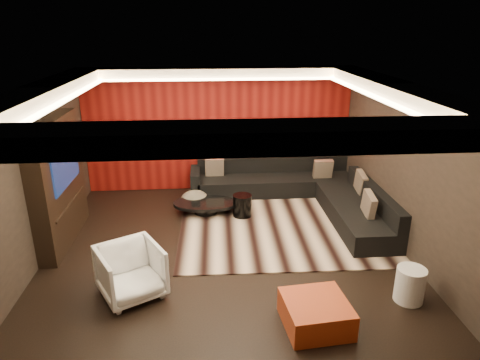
{
  "coord_description": "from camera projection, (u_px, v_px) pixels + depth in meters",
  "views": [
    {
      "loc": [
        -0.27,
        -6.52,
        3.68
      ],
      "look_at": [
        0.3,
        0.6,
        1.05
      ],
      "focal_mm": 32.0,
      "sensor_mm": 36.0,
      "label": 1
    }
  ],
  "objects": [
    {
      "name": "tv_shelf",
      "position": [
        71.0,
        203.0,
        7.51
      ],
      "size": [
        0.04,
        1.6,
        0.04
      ],
      "primitive_type": "cube",
      "color": "black",
      "rests_on": "ground"
    },
    {
      "name": "rug",
      "position": [
        286.0,
        229.0,
        8.1
      ],
      "size": [
        4.06,
        3.09,
        0.02
      ],
      "primitive_type": "cube",
      "rotation": [
        0.0,
        0.0,
        -0.02
      ],
      "color": "beige",
      "rests_on": "floor"
    },
    {
      "name": "drum_stool",
      "position": [
        242.0,
        205.0,
        8.56
      ],
      "size": [
        0.42,
        0.42,
        0.44
      ],
      "primitive_type": "cylinder",
      "rotation": [
        0.0,
        0.0,
        0.11
      ],
      "color": "black",
      "rests_on": "rug"
    },
    {
      "name": "armchair",
      "position": [
        131.0,
        272.0,
        6.02
      ],
      "size": [
        1.12,
        1.13,
        0.76
      ],
      "primitive_type": "imported",
      "rotation": [
        0.0,
        0.0,
        0.51
      ],
      "color": "white",
      "rests_on": "floor"
    },
    {
      "name": "throw_pillows",
      "position": [
        313.0,
        179.0,
        8.89
      ],
      "size": [
        3.22,
        2.7,
        0.5
      ],
      "color": "beige",
      "rests_on": "sectional_sofa"
    },
    {
      "name": "cove_left",
      "position": [
        64.0,
        101.0,
        6.32
      ],
      "size": [
        0.08,
        4.8,
        0.04
      ],
      "primitive_type": "cube",
      "color": "#FFD899",
      "rests_on": "ground"
    },
    {
      "name": "soffit_left",
      "position": [
        39.0,
        95.0,
        6.26
      ],
      "size": [
        0.6,
        4.8,
        0.22
      ],
      "primitive_type": "cube",
      "color": "silver",
      "rests_on": "ground"
    },
    {
      "name": "floor",
      "position": [
        225.0,
        250.0,
        7.4
      ],
      "size": [
        6.0,
        6.0,
        0.02
      ],
      "primitive_type": "cube",
      "color": "black",
      "rests_on": "ground"
    },
    {
      "name": "wall_left",
      "position": [
        32.0,
        178.0,
        6.68
      ],
      "size": [
        0.02,
        6.0,
        2.8
      ],
      "primitive_type": "cube",
      "color": "black",
      "rests_on": "ground"
    },
    {
      "name": "white_side_table",
      "position": [
        410.0,
        285.0,
        5.95
      ],
      "size": [
        0.51,
        0.51,
        0.5
      ],
      "primitive_type": "cylinder",
      "rotation": [
        0.0,
        0.0,
        0.3
      ],
      "color": "white",
      "rests_on": "floor"
    },
    {
      "name": "wall_back",
      "position": [
        218.0,
        130.0,
        9.72
      ],
      "size": [
        6.0,
        0.02,
        2.8
      ],
      "primitive_type": "cube",
      "color": "black",
      "rests_on": "ground"
    },
    {
      "name": "cove_front",
      "position": [
        234.0,
        138.0,
        4.29
      ],
      "size": [
        4.8,
        0.08,
        0.04
      ],
      "primitive_type": "cube",
      "color": "#FFD899",
      "rests_on": "ground"
    },
    {
      "name": "striped_pouf",
      "position": [
        195.0,
        198.0,
        9.08
      ],
      "size": [
        0.72,
        0.72,
        0.31
      ],
      "primitive_type": "ellipsoid",
      "rotation": [
        0.0,
        0.0,
        0.33
      ],
      "color": "beige",
      "rests_on": "rug"
    },
    {
      "name": "red_feature_wall",
      "position": [
        219.0,
        130.0,
        9.69
      ],
      "size": [
        5.98,
        0.05,
        2.78
      ],
      "primitive_type": "cube",
      "color": "#6B0C0A",
      "rests_on": "ground"
    },
    {
      "name": "tv_surround",
      "position": [
        58.0,
        182.0,
        7.36
      ],
      "size": [
        0.3,
        2.0,
        2.2
      ],
      "primitive_type": "cube",
      "color": "black",
      "rests_on": "ground"
    },
    {
      "name": "cove_right",
      "position": [
        374.0,
        97.0,
        6.67
      ],
      "size": [
        0.08,
        4.8,
        0.04
      ],
      "primitive_type": "cube",
      "color": "#FFD899",
      "rests_on": "ground"
    },
    {
      "name": "soffit_back",
      "position": [
        218.0,
        73.0,
        8.99
      ],
      "size": [
        6.0,
        0.6,
        0.22
      ],
      "primitive_type": "cube",
      "color": "silver",
      "rests_on": "ground"
    },
    {
      "name": "soffit_right",
      "position": [
        396.0,
        90.0,
        6.66
      ],
      "size": [
        0.6,
        4.8,
        0.22
      ],
      "primitive_type": "cube",
      "color": "silver",
      "rests_on": "ground"
    },
    {
      "name": "ceiling",
      "position": [
        223.0,
        85.0,
        6.42
      ],
      "size": [
        6.0,
        6.0,
        0.02
      ],
      "primitive_type": "cube",
      "color": "silver",
      "rests_on": "ground"
    },
    {
      "name": "coffee_table",
      "position": [
        206.0,
        207.0,
        8.77
      ],
      "size": [
        1.37,
        1.37,
        0.22
      ],
      "primitive_type": "cylinder",
      "rotation": [
        0.0,
        0.0,
        -0.04
      ],
      "color": "black",
      "rests_on": "rug"
    },
    {
      "name": "soffit_front",
      "position": [
        236.0,
        137.0,
        3.94
      ],
      "size": [
        6.0,
        0.6,
        0.22
      ],
      "primitive_type": "cube",
      "color": "silver",
      "rests_on": "ground"
    },
    {
      "name": "orange_ottoman",
      "position": [
        316.0,
        313.0,
        5.48
      ],
      "size": [
        0.88,
        0.88,
        0.36
      ],
      "primitive_type": "cube",
      "rotation": [
        0.0,
        0.0,
        0.1
      ],
      "color": "#AC3116",
      "rests_on": "floor"
    },
    {
      "name": "cove_back",
      "position": [
        218.0,
        79.0,
        8.7
      ],
      "size": [
        4.8,
        0.08,
        0.04
      ],
      "primitive_type": "cube",
      "color": "#FFD899",
      "rests_on": "ground"
    },
    {
      "name": "tv_screen",
      "position": [
        65.0,
        163.0,
        7.25
      ],
      "size": [
        0.04,
        1.3,
        0.8
      ],
      "primitive_type": "cube",
      "color": "black",
      "rests_on": "ground"
    },
    {
      "name": "wall_right",
      "position": [
        404.0,
        168.0,
        7.13
      ],
      "size": [
        0.02,
        6.0,
        2.8
      ],
      "primitive_type": "cube",
      "color": "black",
      "rests_on": "ground"
    },
    {
      "name": "sectional_sofa",
      "position": [
        302.0,
        192.0,
        9.17
      ],
      "size": [
        3.65,
        3.5,
        0.75
      ],
      "color": "black",
      "rests_on": "floor"
    }
  ]
}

